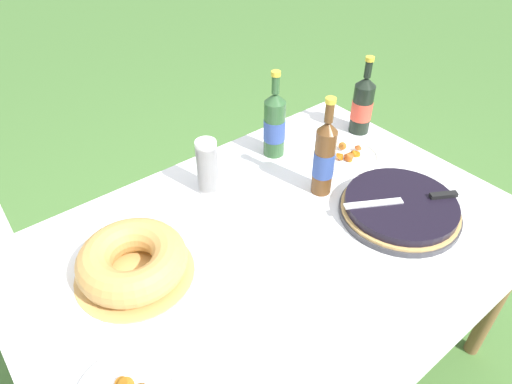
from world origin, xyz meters
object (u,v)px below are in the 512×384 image
(serving_knife, at_px, (411,199))
(snack_plate_near, at_px, (349,156))
(juice_bottle_red, at_px, (362,105))
(bundt_cake, at_px, (133,261))
(cider_bottle_green, at_px, (274,124))
(berry_tart, at_px, (400,208))
(cup_stack, at_px, (207,167))
(cider_bottle_amber, at_px, (324,158))

(serving_knife, relative_size, snack_plate_near, 1.48)
(serving_knife, height_order, juice_bottle_red, juice_bottle_red)
(bundt_cake, height_order, juice_bottle_red, juice_bottle_red)
(bundt_cake, xyz_separation_m, juice_bottle_red, (1.08, 0.12, 0.07))
(bundt_cake, height_order, cider_bottle_green, cider_bottle_green)
(berry_tart, bearing_deg, cider_bottle_green, 99.35)
(cup_stack, height_order, cider_bottle_amber, cider_bottle_amber)
(cider_bottle_amber, bearing_deg, bundt_cake, 174.82)
(cup_stack, relative_size, juice_bottle_red, 0.63)
(cider_bottle_amber, distance_m, juice_bottle_red, 0.44)
(cider_bottle_green, bearing_deg, serving_knife, -78.30)
(cider_bottle_green, height_order, cider_bottle_amber, cider_bottle_amber)
(cider_bottle_green, xyz_separation_m, cider_bottle_amber, (-0.02, -0.28, 0.01))
(juice_bottle_red, bearing_deg, serving_knife, -121.11)
(berry_tart, relative_size, bundt_cake, 1.16)
(cider_bottle_green, bearing_deg, cup_stack, -174.00)
(bundt_cake, height_order, cider_bottle_amber, cider_bottle_amber)
(serving_knife, distance_m, cup_stack, 0.67)
(berry_tart, relative_size, cider_bottle_amber, 1.10)
(cider_bottle_green, height_order, snack_plate_near, cider_bottle_green)
(cup_stack, bearing_deg, snack_plate_near, -18.35)
(serving_knife, bearing_deg, juice_bottle_red, -91.22)
(cup_stack, bearing_deg, bundt_cake, -154.16)
(serving_knife, bearing_deg, berry_tart, 0.00)
(cider_bottle_amber, height_order, juice_bottle_red, cider_bottle_amber)
(cider_bottle_green, height_order, juice_bottle_red, cider_bottle_green)
(berry_tart, bearing_deg, cider_bottle_amber, 113.80)
(berry_tart, bearing_deg, snack_plate_near, 70.61)
(cup_stack, distance_m, cider_bottle_amber, 0.39)
(serving_knife, relative_size, cider_bottle_green, 1.00)
(snack_plate_near, bearing_deg, juice_bottle_red, 31.68)
(serving_knife, bearing_deg, snack_plate_near, -74.72)
(berry_tart, distance_m, juice_bottle_red, 0.53)
(bundt_cake, height_order, cup_stack, cup_stack)
(serving_knife, distance_m, bundt_cake, 0.88)
(bundt_cake, xyz_separation_m, cider_bottle_amber, (0.68, -0.06, 0.09))
(juice_bottle_red, bearing_deg, snack_plate_near, -148.32)
(serving_knife, height_order, snack_plate_near, serving_knife)
(cider_bottle_amber, xyz_separation_m, juice_bottle_red, (0.40, 0.18, -0.02))
(cider_bottle_green, distance_m, snack_plate_near, 0.31)
(serving_knife, xyz_separation_m, bundt_cake, (-0.81, 0.32, -0.01))
(serving_knife, distance_m, snack_plate_near, 0.35)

